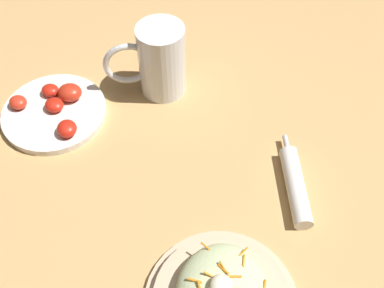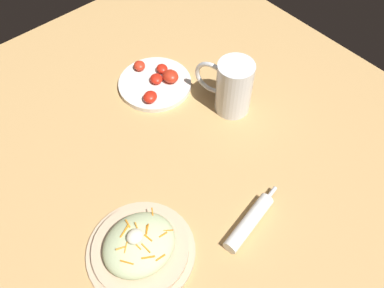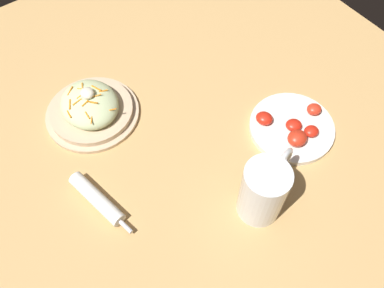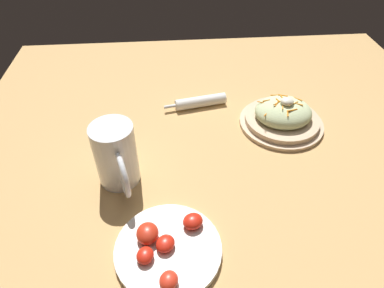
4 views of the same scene
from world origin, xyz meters
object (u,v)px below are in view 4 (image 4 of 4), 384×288
(salad_plate, at_px, (282,116))
(tomato_plate, at_px, (167,248))
(beer_mug, at_px, (117,159))
(napkin_roll, at_px, (200,102))

(salad_plate, distance_m, tomato_plate, 0.51)
(beer_mug, relative_size, tomato_plate, 0.78)
(tomato_plate, bearing_deg, beer_mug, -62.31)
(napkin_roll, height_order, tomato_plate, tomato_plate)
(beer_mug, distance_m, tomato_plate, 0.24)
(salad_plate, relative_size, tomato_plate, 1.12)
(beer_mug, bearing_deg, salad_plate, -158.50)
(salad_plate, xyz_separation_m, tomato_plate, (0.34, 0.38, -0.02))
(salad_plate, bearing_deg, beer_mug, 21.50)
(salad_plate, height_order, beer_mug, beer_mug)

